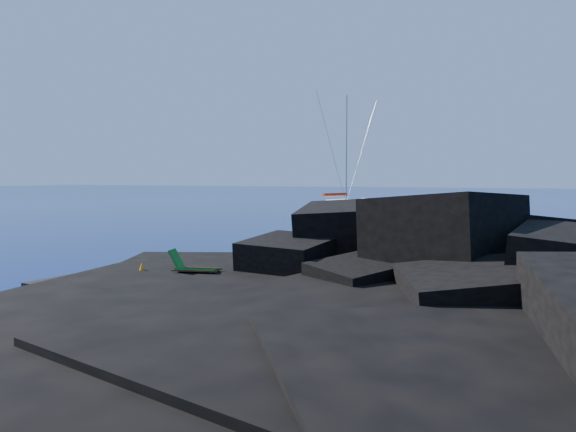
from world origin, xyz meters
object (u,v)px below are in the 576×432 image
at_px(sailboat, 343,214).
at_px(sunbather, 236,272).
at_px(deck_chair, 197,263).
at_px(marker_cone, 142,270).

bearing_deg(sailboat, sunbather, -56.63).
height_order(deck_chair, sunbather, deck_chair).
bearing_deg(deck_chair, sunbather, 35.99).
relative_size(deck_chair, marker_cone, 3.05).
height_order(sailboat, marker_cone, sailboat).
distance_m(deck_chair, sunbather, 1.57).
distance_m(sailboat, marker_cone, 42.43).
distance_m(deck_chair, marker_cone, 2.15).
distance_m(sailboat, deck_chair, 42.33).
relative_size(sailboat, deck_chair, 7.50).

